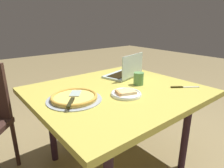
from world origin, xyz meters
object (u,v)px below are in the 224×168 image
dining_table (117,97)px  laptop (125,72)px  pizza_tray (74,97)px  table_knife (182,87)px  pizza_plate (126,93)px  drink_cup (139,79)px

dining_table → laptop: size_ratio=3.19×
dining_table → pizza_tray: (0.36, -0.02, 0.09)m
laptop → table_knife: 0.54m
laptop → table_knife: (-0.14, 0.52, -0.04)m
pizza_plate → table_knife: (-0.47, 0.16, -0.01)m
pizza_tray → table_knife: size_ratio=1.86×
laptop → drink_cup: 0.26m
laptop → pizza_tray: size_ratio=1.05×
table_knife → drink_cup: (0.22, -0.28, 0.05)m
dining_table → pizza_tray: bearing=-3.1°
dining_table → table_knife: 0.54m
laptop → pizza_tray: 0.69m
pizza_plate → drink_cup: (-0.25, -0.11, 0.04)m
pizza_plate → pizza_tray: (0.33, -0.16, 0.00)m
laptop → table_knife: laptop is taller
laptop → drink_cup: bearing=72.8°
pizza_plate → table_knife: bearing=160.7°
dining_table → pizza_tray: 0.37m
pizza_plate → pizza_tray: bearing=-25.7°
pizza_tray → drink_cup: drink_cup is taller
pizza_plate → laptop: bearing=-132.2°
pizza_plate → drink_cup: drink_cup is taller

